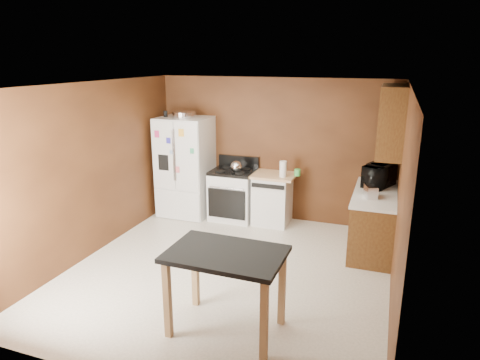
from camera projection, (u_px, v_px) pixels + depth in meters
The scene contains 18 objects.
floor at pixel (228, 272), 5.85m from camera, with size 4.50×4.50×0.00m, color white.
ceiling at pixel (226, 85), 5.15m from camera, with size 4.50×4.50×0.00m, color white.
wall_back at pixel (274, 150), 7.53m from camera, with size 4.20×4.20×0.00m, color #5B3118.
wall_front at pixel (126, 259), 3.46m from camera, with size 4.20×4.20×0.00m, color #5B3118.
wall_left at pixel (92, 170), 6.18m from camera, with size 4.50×4.50×0.00m, color #5B3118.
wall_right at pixel (400, 202), 4.82m from camera, with size 4.50×4.50×0.00m, color #5B3118.
roasting_pan at pixel (184, 114), 7.52m from camera, with size 0.41×0.41×0.10m, color silver.
pen_cup at pixel (166, 114), 7.58m from camera, with size 0.07×0.07×0.11m, color black.
kettle at pixel (236, 167), 7.40m from camera, with size 0.20×0.20×0.20m, color silver.
paper_towel at pixel (283, 169), 7.13m from camera, with size 0.12×0.12×0.27m, color white.
green_canister at pixel (297, 172), 7.22m from camera, with size 0.10×0.10×0.11m, color green.
toaster at pixel (371, 192), 6.06m from camera, with size 0.15×0.24×0.17m, color silver.
microwave at pixel (379, 176), 6.59m from camera, with size 0.58×0.39×0.32m, color black.
refrigerator at pixel (185, 167), 7.79m from camera, with size 0.90×0.80×1.80m.
gas_range at pixel (233, 194), 7.67m from camera, with size 0.76×0.68×1.10m.
dishwasher at pixel (272, 198), 7.46m from camera, with size 0.78×0.63×0.89m.
right_cabinets at pixel (379, 191), 6.34m from camera, with size 0.63×1.58×2.45m.
island at pixel (226, 265), 4.40m from camera, with size 1.21×0.81×0.91m.
Camera 1 is at (1.94, -4.90, 2.82)m, focal length 32.00 mm.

